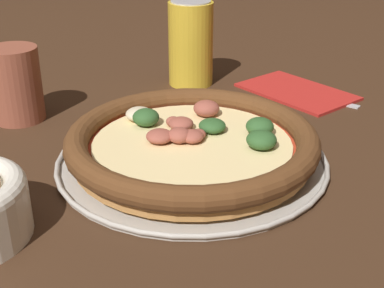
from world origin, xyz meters
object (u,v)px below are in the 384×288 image
(pizza_tray, at_px, (192,160))
(fork, at_px, (293,92))
(pizza, at_px, (192,142))
(drinking_cup, at_px, (15,84))
(beverage_can, at_px, (191,43))
(napkin, at_px, (297,90))

(pizza_tray, relative_size, fork, 1.59)
(pizza, height_order, drinking_cup, drinking_cup)
(pizza_tray, distance_m, fork, 0.26)
(drinking_cup, distance_m, fork, 0.38)
(beverage_can, bearing_deg, drinking_cup, -107.16)
(pizza, relative_size, drinking_cup, 2.87)
(pizza, bearing_deg, drinking_cup, -168.33)
(drinking_cup, xyz_separation_m, fork, (0.22, 0.31, -0.05))
(napkin, height_order, beverage_can, beverage_can)
(pizza, distance_m, napkin, 0.27)
(pizza, height_order, beverage_can, beverage_can)
(fork, bearing_deg, pizza, 92.38)
(napkin, xyz_separation_m, fork, (-0.00, -0.00, -0.00))
(pizza, bearing_deg, beverage_can, 130.84)
(pizza_tray, xyz_separation_m, beverage_can, (-0.17, 0.20, 0.06))
(pizza_tray, relative_size, drinking_cup, 3.10)
(pizza_tray, height_order, pizza, pizza)
(napkin, bearing_deg, pizza, -84.46)
(pizza_tray, distance_m, drinking_cup, 0.26)
(pizza_tray, distance_m, pizza, 0.02)
(pizza_tray, relative_size, beverage_can, 2.35)
(drinking_cup, bearing_deg, fork, 55.01)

